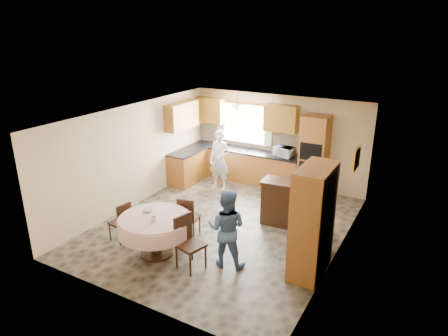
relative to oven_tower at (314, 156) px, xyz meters
The scene contains 36 objects.
floor 3.11m from the oven_tower, 113.15° to the right, with size 5.00×6.00×0.01m, color #70634E.
ceiling 3.26m from the oven_tower, 113.15° to the right, with size 5.00×6.00×0.01m, color white.
wall_back 1.21m from the oven_tower, 164.91° to the left, with size 5.00×0.02×2.50m, color tan.
wall_front 5.81m from the oven_tower, 101.43° to the right, with size 5.00×0.02×2.50m, color tan.
wall_left 4.54m from the oven_tower, 143.61° to the right, with size 0.02×6.00×2.50m, color tan.
wall_right 3.02m from the oven_tower, 63.35° to the right, with size 0.02×6.00×2.50m, color tan.
window 2.24m from the oven_tower, behind, with size 1.40×0.03×1.10m, color white.
curtain_left 2.97m from the oven_tower, behind, with size 0.22×0.02×1.15m, color white.
curtain_right 1.54m from the oven_tower, behind, with size 0.22×0.02×1.15m, color white.
base_cab_back 2.09m from the oven_tower, behind, with size 3.30×0.60×0.88m, color #A9622D.
counter_back 2.01m from the oven_tower, behind, with size 3.30×0.64×0.04m, color black.
base_cab_left 3.52m from the oven_tower, 165.12° to the right, with size 0.60×1.20×0.88m, color #A9622D.
counter_left 3.47m from the oven_tower, 165.12° to the right, with size 0.64×1.20×0.04m, color black.
backsplash 2.03m from the oven_tower, behind, with size 3.30×0.02×0.55m, color #CCB78F.
wall_cab_left 3.31m from the oven_tower, behind, with size 0.85×0.33×0.72m, color #A37728.
wall_cab_right 1.32m from the oven_tower, behind, with size 0.90×0.33×0.72m, color #A37728.
wall_cab_side 3.70m from the oven_tower, 165.67° to the right, with size 0.33×1.20×0.72m, color #A37728.
oven_tower is the anchor object (origin of this frame).
oven_upper 0.37m from the oven_tower, 90.00° to the right, with size 0.56×0.01×0.45m, color black.
oven_lower 0.44m from the oven_tower, 90.00° to the right, with size 0.56×0.01×0.45m, color black.
pendant 2.40m from the oven_tower, behind, with size 0.36×0.36×0.18m, color beige.
sideboard 2.03m from the oven_tower, 85.60° to the right, with size 1.34×0.55×0.96m, color #3B1F10.
space_heater 3.02m from the oven_tower, 68.87° to the right, with size 0.38×0.26×0.52m, color black.
cupboard 3.63m from the oven_tower, 72.84° to the right, with size 0.53×1.06×2.02m, color #A9622D.
dining_table 4.72m from the oven_tower, 111.41° to the right, with size 1.41×1.41×0.80m.
chair_left 5.08m from the oven_tower, 121.45° to the right, with size 0.42×0.42×0.86m.
chair_back 3.88m from the oven_tower, 113.89° to the right, with size 0.46×0.46×0.91m.
chair_right 4.54m from the oven_tower, 102.02° to the right, with size 0.54×0.54×1.02m.
framed_picture 2.06m from the oven_tower, 48.22° to the right, with size 0.06×0.58×0.48m.
microwave 0.81m from the oven_tower, behind, with size 0.50×0.34×0.27m, color silver.
person_sink 2.47m from the oven_tower, 158.70° to the right, with size 0.60×0.40×1.65m, color silver.
person_dining 4.03m from the oven_tower, 94.99° to the right, with size 0.73×0.57×1.50m, color #3D5C86.
bowl_sideboard 1.95m from the oven_tower, 92.20° to the right, with size 0.23×0.23×0.06m, color #B2B2B2.
bottle_sideboard 2.03m from the oven_tower, 73.65° to the right, with size 0.12×0.12×0.31m, color silver.
cup_table 4.79m from the oven_tower, 109.84° to the right, with size 0.11×0.11×0.09m, color #B2B2B2.
bowl_table 4.69m from the oven_tower, 114.94° to the right, with size 0.18×0.18×0.06m, color #B2B2B2.
Camera 1 is at (3.93, -6.96, 4.25)m, focal length 32.00 mm.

